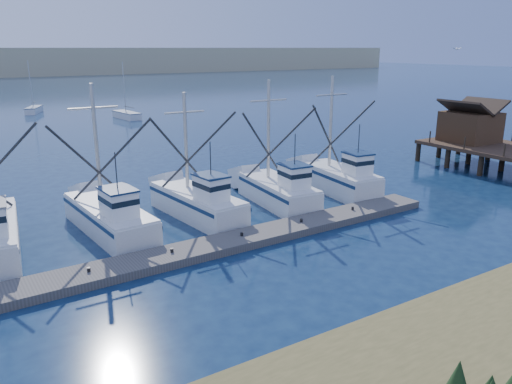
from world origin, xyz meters
TOP-DOWN VIEW (x-y plane):
  - ground at (0.00, 0.00)m, footprint 500.00×500.00m
  - floating_dock at (-8.30, 6.08)m, footprint 31.83×2.86m
  - timber_pier at (21.50, 8.46)m, footprint 7.00×20.00m
  - trawler_fleet at (-8.80, 11.01)m, footprint 30.88×8.37m
  - sailboat_near at (4.92, 57.07)m, footprint 2.53×6.36m
  - sailboat_far at (-5.60, 71.14)m, footprint 3.46×5.58m
  - flying_gull at (16.95, 10.80)m, footprint 1.05×0.19m

SIDE VIEW (x-z plane):
  - ground at x=0.00m, z-range 0.00..0.00m
  - floating_dock at x=-8.30m, z-range 0.00..0.42m
  - sailboat_near at x=4.92m, z-range -3.56..4.54m
  - sailboat_far at x=-5.60m, z-range -3.55..4.55m
  - trawler_fleet at x=-8.80m, z-range -3.84..5.83m
  - timber_pier at x=21.50m, z-range -1.43..6.57m
  - flying_gull at x=16.95m, z-range 9.84..10.03m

